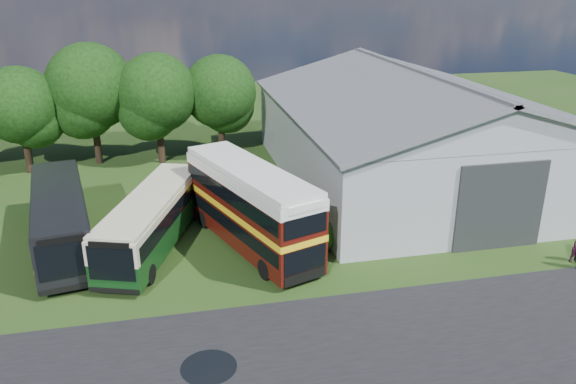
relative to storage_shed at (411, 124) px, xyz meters
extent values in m
plane|color=#213C13|center=(-15.00, -15.98, -4.17)|extent=(120.00, 120.00, 0.00)
cube|color=black|center=(-12.00, -18.98, -4.17)|extent=(60.00, 8.00, 0.02)
cylinder|color=black|center=(-16.50, -18.98, -4.17)|extent=(2.20, 2.20, 0.01)
cube|color=gray|center=(0.00, 0.02, -1.42)|extent=(18.00, 24.00, 5.50)
cube|color=#2D3033|center=(0.00, -12.06, -1.67)|extent=(5.20, 0.18, 5.00)
cylinder|color=black|center=(-28.00, 7.52, -2.64)|extent=(0.56, 0.56, 3.06)
sphere|color=black|center=(-28.00, 7.52, 1.10)|extent=(5.78, 5.78, 5.78)
cylinder|color=black|center=(-23.00, 8.82, -2.37)|extent=(0.56, 0.56, 3.60)
sphere|color=black|center=(-23.00, 8.82, 2.03)|extent=(6.80, 6.80, 6.80)
cylinder|color=black|center=(-18.00, 7.82, -2.51)|extent=(0.56, 0.56, 3.31)
sphere|color=black|center=(-18.00, 7.82, 1.54)|extent=(6.26, 6.26, 6.26)
cylinder|color=black|center=(-13.00, 8.62, -2.58)|extent=(0.56, 0.56, 3.17)
sphere|color=black|center=(-13.00, 8.62, 1.29)|extent=(5.98, 5.98, 5.98)
sphere|color=#194714|center=(-9.40, -9.98, -4.17)|extent=(1.70, 1.70, 1.70)
sphere|color=#194714|center=(-9.40, -7.98, -4.17)|extent=(1.60, 1.60, 1.60)
sphere|color=#194714|center=(-9.40, -5.98, -4.17)|extent=(1.80, 1.80, 1.80)
cube|color=black|center=(-18.54, -7.80, -2.47)|extent=(6.11, 11.44, 2.79)
cube|color=#3F0E09|center=(-13.24, -8.84, -1.68)|extent=(6.29, 11.13, 4.34)
cube|color=black|center=(-23.52, -6.65, -2.38)|extent=(4.79, 12.11, 2.94)
camera|label=1|loc=(-17.32, -37.08, 9.97)|focal=35.00mm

